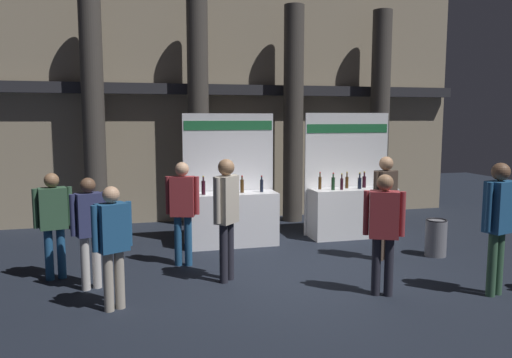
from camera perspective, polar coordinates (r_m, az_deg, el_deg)
ground_plane at (r=8.00m, az=5.72°, el=-10.76°), size 24.00×24.00×0.00m
hall_colonnade at (r=11.98m, az=-1.67°, el=8.48°), size 11.04×1.08×5.60m
exhibitor_booth_0 at (r=9.61m, az=-2.76°, el=-3.86°), size 1.79×0.66×2.52m
exhibitor_booth_1 at (r=10.46m, az=10.87°, el=-3.09°), size 1.85×0.66×2.53m
trash_bin at (r=9.43m, az=19.87°, el=-6.32°), size 0.37×0.37×0.66m
visitor_1 at (r=8.76m, az=14.53°, el=-2.21°), size 0.48×0.30×1.79m
visitor_2 at (r=6.56m, az=-16.08°, el=-6.44°), size 0.48×0.38×1.59m
visitor_3 at (r=7.44m, az=-18.50°, el=-4.94°), size 0.49×0.33×1.61m
visitor_4 at (r=7.38m, az=-3.40°, el=-3.41°), size 0.41×0.42×1.84m
visitor_5 at (r=8.08m, az=-22.15°, el=-3.96°), size 0.55×0.34×1.62m
visitor_6 at (r=7.01m, az=14.40°, el=-5.00°), size 0.51×0.38×1.68m
visitor_7 at (r=8.26m, az=-8.39°, el=-2.94°), size 0.54×0.30×1.72m
visitor_8 at (r=7.53m, az=25.94°, el=-3.85°), size 0.50×0.35×1.84m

